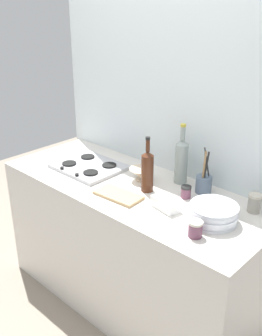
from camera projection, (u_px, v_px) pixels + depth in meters
The scene contains 14 objects.
ground_plane at pixel (131, 299), 2.82m from camera, with size 6.00×6.00×0.00m, color gray.
counter_block at pixel (131, 246), 2.64m from camera, with size 1.80×0.70×0.90m, color silver.
backsplash_panel at pixel (170, 135), 2.62m from camera, with size 1.90×0.06×2.28m, color silver.
stovetop_hob at pixel (89, 166), 2.70m from camera, with size 0.44×0.37×0.04m.
plate_stack at pixel (213, 213), 2.05m from camera, with size 0.26×0.26×0.10m.
wine_bottle_leftmost at pixel (181, 160), 2.45m from camera, with size 0.08×0.08×0.38m.
wine_bottle_mid_left at pixel (147, 170), 2.35m from camera, with size 0.07×0.07×0.34m.
mixing_bowl at pixel (141, 174), 2.52m from camera, with size 0.16×0.16×0.08m.
butter_dish at pixel (166, 204), 2.18m from camera, with size 0.16×0.09×0.06m, color white.
utensil_crock at pixel (204, 183), 2.36m from camera, with size 0.10×0.10×0.28m.
condiment_jar_front at pixel (186, 192), 2.30m from camera, with size 0.06×0.06×0.07m.
condiment_jar_rear at pixel (195, 229), 1.93m from camera, with size 0.07×0.07×0.08m.
condiment_jar_spare at pixel (254, 203), 2.15m from camera, with size 0.07×0.07×0.10m.
cutting_board at pixel (118, 195), 2.32m from camera, with size 0.29×0.14×0.02m, color tan.
Camera 1 is at (1.51, -1.61, 1.99)m, focal length 42.30 mm.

